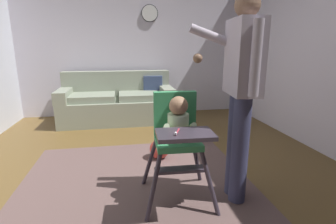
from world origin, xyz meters
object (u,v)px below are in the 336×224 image
object	(u,v)px
couch	(118,102)
high_chair	(178,129)
toy_ball	(159,149)
wall_clock	(150,13)
adult_standing	(241,90)

from	to	relation	value
couch	high_chair	size ratio (longest dim) A/B	2.11
couch	toy_ball	world-z (taller)	couch
couch	high_chair	distance (m)	2.67
couch	wall_clock	bearing A→B (deg)	126.50
high_chair	toy_ball	world-z (taller)	high_chair
toy_ball	wall_clock	xyz separation A→B (m)	(0.16, 2.24, 1.78)
couch	toy_ball	distance (m)	1.84
toy_ball	couch	bearing A→B (deg)	105.54
toy_ball	adult_standing	bearing A→B (deg)	-60.02
couch	adult_standing	distance (m)	2.92
adult_standing	toy_ball	xyz separation A→B (m)	(-0.53, 0.91, -0.83)
adult_standing	toy_ball	bearing A→B (deg)	-53.22
high_chair	couch	bearing A→B (deg)	-166.49
couch	wall_clock	xyz separation A→B (m)	(0.64, 0.48, 1.56)
wall_clock	adult_standing	bearing A→B (deg)	-83.28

